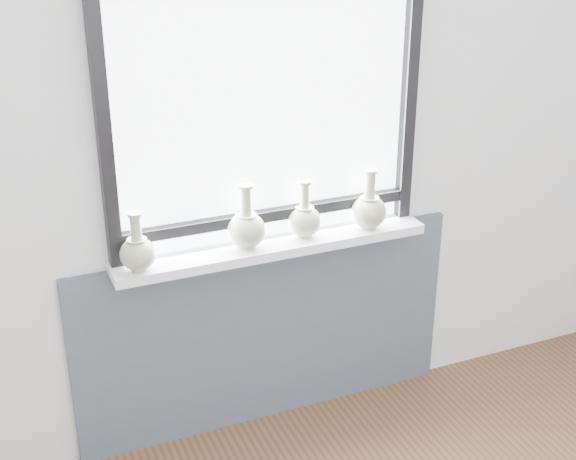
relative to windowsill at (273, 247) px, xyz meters
name	(u,v)px	position (x,y,z in m)	size (l,w,h in m)	color
back_wall	(263,141)	(0.00, 0.10, 0.42)	(3.60, 0.02, 2.60)	silver
apron_panel	(268,333)	(0.00, 0.07, -0.45)	(1.70, 0.03, 0.86)	#424B5A
windowsill	(273,247)	(0.00, 0.00, 0.00)	(1.32, 0.18, 0.04)	white
window	(266,108)	(0.00, 0.06, 0.56)	(1.30, 0.06, 1.05)	black
vase_a	(138,251)	(-0.56, -0.03, 0.09)	(0.14, 0.14, 0.23)	#A1A989
vase_b	(246,227)	(-0.11, 0.00, 0.10)	(0.16, 0.16, 0.27)	#A1A989
vase_c	(305,219)	(0.14, 0.01, 0.09)	(0.14, 0.14, 0.24)	#A1A989
vase_d	(369,209)	(0.43, -0.02, 0.10)	(0.15, 0.15, 0.26)	#A1A989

